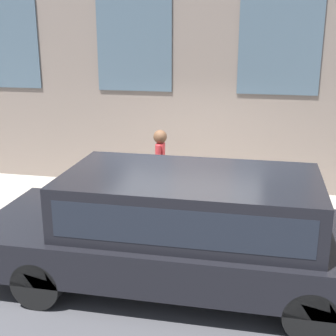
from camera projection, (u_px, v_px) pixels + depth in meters
ground_plane at (183, 239)px, 7.92m from camera, size 80.00×80.00×0.00m
sidewalk at (194, 210)px, 8.99m from camera, size 2.34×60.00×0.15m
fire_hydrant at (176, 198)px, 8.31m from camera, size 0.31×0.43×0.75m
person at (160, 163)px, 8.52m from camera, size 0.37×0.25×1.53m
parked_truck_charcoal_near at (185, 223)px, 6.28m from camera, size 2.07×5.39×1.60m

